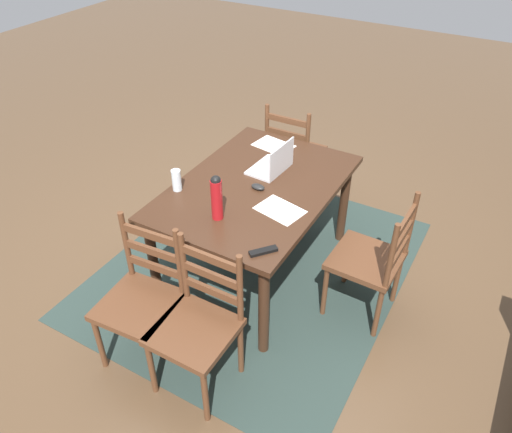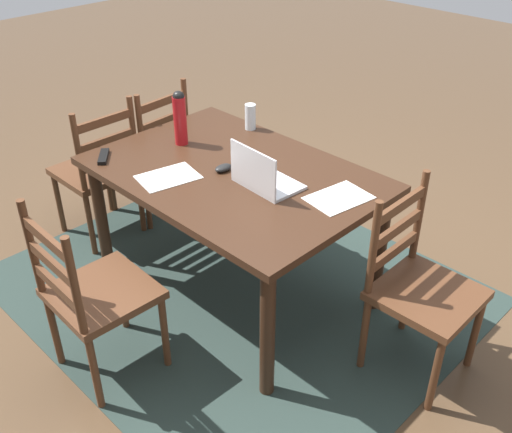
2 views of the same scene
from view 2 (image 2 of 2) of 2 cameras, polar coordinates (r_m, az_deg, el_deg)
ground_plane at (r=3.51m, az=-1.94°, el=-6.83°), size 14.00×14.00×0.00m
area_rug at (r=3.50m, az=-1.94°, el=-6.79°), size 2.47×2.11×0.01m
dining_table at (r=3.12m, az=-2.17°, el=2.89°), size 1.49×1.02×0.77m
chair_left_near at (r=2.86m, az=15.50°, el=-6.74°), size 0.45×0.45×0.95m
chair_right_far at (r=3.87m, az=-14.97°, el=4.22°), size 0.44×0.44×0.95m
chair_far_head at (r=2.83m, az=-15.31°, el=-7.31°), size 0.45×0.45×0.95m
chair_right_near at (r=4.06m, az=-10.08°, el=6.23°), size 0.47×0.47×0.95m
laptop at (r=2.90m, az=0.60°, el=3.82°), size 0.33×0.24×0.23m
water_bottle at (r=3.34m, az=-7.34°, el=9.50°), size 0.07×0.07×0.31m
drinking_glass at (r=3.53m, az=-0.55°, el=9.58°), size 0.06×0.06×0.15m
computer_mouse at (r=3.08m, az=-3.16°, el=4.70°), size 0.06×0.10×0.03m
tv_remote at (r=3.31m, az=-14.48°, el=5.61°), size 0.16×0.14×0.02m
paper_stack_left at (r=3.05m, az=-8.46°, el=3.78°), size 0.27×0.33×0.00m
paper_stack_right at (r=2.86m, az=7.97°, el=1.79°), size 0.26×0.33×0.00m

